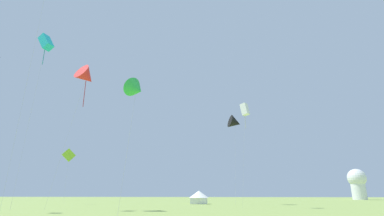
# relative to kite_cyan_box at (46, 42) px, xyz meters

# --- Properties ---
(kite_cyan_box) EXTENTS (2.64, 2.45, 25.83)m
(kite_cyan_box) POSITION_rel_kite_cyan_box_xyz_m (0.00, 0.00, 0.00)
(kite_cyan_box) COLOR #1EB7CC
(kite_cyan_box) RESTS_ON ground
(kite_red_delta) EXTENTS (4.10, 4.45, 20.41)m
(kite_red_delta) POSITION_rel_kite_cyan_box_xyz_m (6.83, 0.79, -5.72)
(kite_red_delta) COLOR red
(kite_red_delta) RESTS_ON ground
(kite_white_box) EXTENTS (2.00, 1.54, 16.48)m
(kite_white_box) POSITION_rel_kite_cyan_box_xyz_m (30.37, 9.83, -9.02)
(kite_white_box) COLOR white
(kite_white_box) RESTS_ON ground
(kite_lime_diamond) EXTENTS (2.01, 2.78, 11.42)m
(kite_lime_diamond) POSITION_rel_kite_cyan_box_xyz_m (-6.30, 21.28, -14.50)
(kite_lime_diamond) COLOR #99DB2D
(kite_lime_diamond) RESTS_ON ground
(kite_black_delta) EXTENTS (3.73, 4.20, 18.35)m
(kite_black_delta) POSITION_rel_kite_cyan_box_xyz_m (29.17, 24.09, -7.73)
(kite_black_delta) COLOR black
(kite_black_delta) RESTS_ON ground
(kite_green_delta) EXTENTS (2.71, 3.51, 11.97)m
(kite_green_delta) POSITION_rel_kite_cyan_box_xyz_m (19.39, -13.38, -13.56)
(kite_green_delta) COLOR green
(kite_green_delta) RESTS_ON ground
(festival_tent_right) EXTENTS (4.09, 4.09, 2.66)m
(festival_tent_right) POSITION_rel_kite_cyan_box_xyz_m (21.11, 25.49, -22.94)
(festival_tent_right) COLOR white
(festival_tent_right) RESTS_ON ground
(observatory_dome) EXTENTS (6.40, 6.40, 10.80)m
(observatory_dome) POSITION_rel_kite_cyan_box_xyz_m (73.81, 76.73, -18.40)
(observatory_dome) COLOR white
(observatory_dome) RESTS_ON ground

